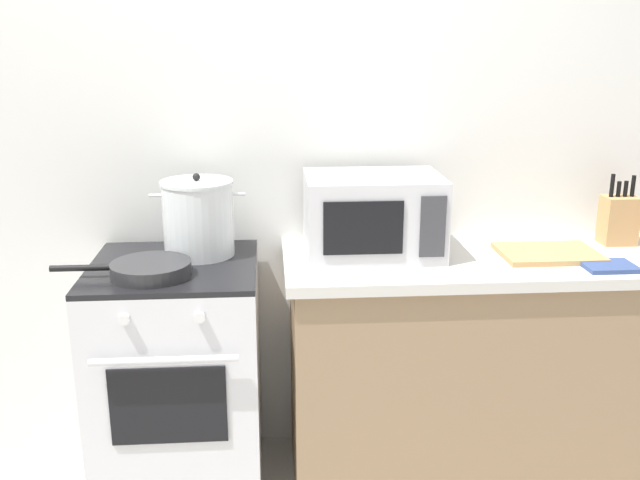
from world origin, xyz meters
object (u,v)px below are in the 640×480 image
frying_pan (150,269)px  knife_block (619,219)px  stock_pot (199,218)px  microwave (374,215)px  cutting_board (549,253)px  stove (181,380)px  oven_mitt (609,266)px

frying_pan → knife_block: size_ratio=1.70×
frying_pan → stock_pot: bearing=57.8°
frying_pan → microwave: (0.80, 0.20, 0.12)m
cutting_board → microwave: bearing=173.2°
stove → oven_mitt: 1.62m
microwave → cutting_board: 0.67m
oven_mitt → stock_pot: bearing=169.4°
stove → microwave: (0.74, 0.08, 0.61)m
stock_pot → cutting_board: size_ratio=0.97×
stove → frying_pan: 0.50m
frying_pan → microwave: 0.83m
stove → oven_mitt: (1.55, -0.16, 0.47)m
stock_pot → oven_mitt: (1.46, -0.27, -0.13)m
stock_pot → oven_mitt: stock_pot is taller
cutting_board → oven_mitt: size_ratio=2.00×
knife_block → oven_mitt: bearing=-120.0°
cutting_board → oven_mitt: cutting_board is taller
frying_pan → oven_mitt: size_ratio=2.64×
knife_block → stock_pot: bearing=-179.0°
microwave → knife_block: (0.98, 0.06, -0.05)m
cutting_board → knife_block: 0.37m
cutting_board → oven_mitt: 0.22m
knife_block → frying_pan: bearing=-171.5°
frying_pan → knife_block: (1.78, 0.27, 0.07)m
stove → stock_pot: bearing=52.4°
microwave → oven_mitt: microwave is taller
frying_pan → knife_block: bearing=8.5°
stock_pot → frying_pan: (-0.15, -0.24, -0.12)m
cutting_board → oven_mitt: (0.16, -0.16, -0.00)m
cutting_board → stock_pot: bearing=175.0°
knife_block → microwave: bearing=-176.4°
cutting_board → knife_block: size_ratio=1.29×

